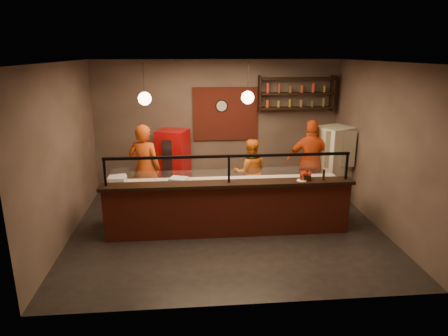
{
  "coord_description": "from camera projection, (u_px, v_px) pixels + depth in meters",
  "views": [
    {
      "loc": [
        -0.72,
        -7.24,
        3.39
      ],
      "look_at": [
        -0.04,
        0.3,
        1.16
      ],
      "focal_mm": 32.0,
      "sensor_mm": 36.0,
      "label": 1
    }
  ],
  "objects": [
    {
      "name": "sneeze_guard",
      "position": [
        229.0,
        166.0,
        7.26
      ],
      "size": [
        4.5,
        0.05,
        0.52
      ],
      "color": "white",
      "rests_on": "counter_ledge"
    },
    {
      "name": "pendant_right",
      "position": [
        248.0,
        97.0,
        7.44
      ],
      "size": [
        0.24,
        0.24,
        0.77
      ],
      "color": "black",
      "rests_on": "ceiling"
    },
    {
      "name": "brick_patch",
      "position": [
        226.0,
        114.0,
        9.78
      ],
      "size": [
        1.6,
        0.04,
        1.3
      ],
      "primitive_type": "cube",
      "color": "maroon",
      "rests_on": "wall_back"
    },
    {
      "name": "prep_tub_b",
      "position": [
        117.0,
        181.0,
        7.67
      ],
      "size": [
        0.34,
        0.28,
        0.17
      ],
      "primitive_type": "cube",
      "rotation": [
        0.0,
        0.0,
        -0.05
      ],
      "color": "white",
      "rests_on": "worktop"
    },
    {
      "name": "floor",
      "position": [
        227.0,
        228.0,
        7.94
      ],
      "size": [
        6.0,
        6.0,
        0.0
      ],
      "primitive_type": "plane",
      "color": "black",
      "rests_on": "ground"
    },
    {
      "name": "ceiling",
      "position": [
        228.0,
        62.0,
        7.03
      ],
      "size": [
        6.0,
        6.0,
        0.0
      ],
      "primitive_type": "plane",
      "rotation": [
        3.14,
        0.0,
        0.0
      ],
      "color": "#332C27",
      "rests_on": "wall_back"
    },
    {
      "name": "wall_front",
      "position": [
        247.0,
        196.0,
        5.1
      ],
      "size": [
        6.0,
        0.0,
        6.0
      ],
      "primitive_type": "plane",
      "rotation": [
        -1.57,
        0.0,
        0.0
      ],
      "color": "#715F53",
      "rests_on": "floor"
    },
    {
      "name": "small_plate",
      "position": [
        302.0,
        181.0,
        7.43
      ],
      "size": [
        0.23,
        0.23,
        0.01
      ],
      "primitive_type": "cylinder",
      "rotation": [
        0.0,
        0.0,
        0.36
      ],
      "color": "white",
      "rests_on": "counter_ledge"
    },
    {
      "name": "service_counter",
      "position": [
        229.0,
        210.0,
        7.51
      ],
      "size": [
        4.6,
        0.25,
        1.0
      ],
      "primitive_type": "cube",
      "color": "maroon",
      "rests_on": "floor"
    },
    {
      "name": "wall_clock",
      "position": [
        222.0,
        106.0,
        9.7
      ],
      "size": [
        0.3,
        0.04,
        0.3
      ],
      "primitive_type": "cylinder",
      "rotation": [
        1.57,
        0.0,
        0.0
      ],
      "color": "black",
      "rests_on": "wall_back"
    },
    {
      "name": "wall_right",
      "position": [
        381.0,
        147.0,
        7.74
      ],
      "size": [
        0.0,
        5.0,
        5.0
      ],
      "primitive_type": "plane",
      "rotation": [
        1.57,
        0.0,
        -1.57
      ],
      "color": "#715F53",
      "rests_on": "floor"
    },
    {
      "name": "pendant_left",
      "position": [
        145.0,
        99.0,
        7.28
      ],
      "size": [
        0.24,
        0.24,
        0.77
      ],
      "color": "black",
      "rests_on": "ceiling"
    },
    {
      "name": "pepper_mill",
      "position": [
        324.0,
        175.0,
        7.43
      ],
      "size": [
        0.05,
        0.05,
        0.21
      ],
      "primitive_type": "cylinder",
      "rotation": [
        0.0,
        0.0,
        -0.04
      ],
      "color": "black",
      "rests_on": "counter_ledge"
    },
    {
      "name": "counter_ledge",
      "position": [
        229.0,
        184.0,
        7.36
      ],
      "size": [
        4.7,
        0.37,
        0.06
      ],
      "primitive_type": "cube",
      "color": "black",
      "rests_on": "service_counter"
    },
    {
      "name": "prep_tub_c",
      "position": [
        178.0,
        182.0,
        7.63
      ],
      "size": [
        0.39,
        0.35,
        0.16
      ],
      "primitive_type": "cube",
      "rotation": [
        0.0,
        0.0,
        -0.37
      ],
      "color": "white",
      "rests_on": "worktop"
    },
    {
      "name": "cook_right",
      "position": [
        311.0,
        162.0,
        9.08
      ],
      "size": [
        1.2,
        0.72,
        1.92
      ],
      "primitive_type": "imported",
      "rotation": [
        0.0,
        0.0,
        2.91
      ],
      "color": "#DB4814",
      "rests_on": "floor"
    },
    {
      "name": "condiment_caddy",
      "position": [
        305.0,
        177.0,
        7.47
      ],
      "size": [
        0.21,
        0.18,
        0.11
      ],
      "primitive_type": "cube",
      "rotation": [
        0.0,
        0.0,
        -0.16
      ],
      "color": "black",
      "rests_on": "counter_ledge"
    },
    {
      "name": "wall_left",
      "position": [
        63.0,
        154.0,
        7.23
      ],
      "size": [
        0.0,
        5.0,
        5.0
      ],
      "primitive_type": "plane",
      "rotation": [
        1.57,
        0.0,
        1.57
      ],
      "color": "#715F53",
      "rests_on": "floor"
    },
    {
      "name": "prep_tub_a",
      "position": [
        118.0,
        180.0,
        7.75
      ],
      "size": [
        0.38,
        0.33,
        0.16
      ],
      "primitive_type": "cube",
      "rotation": [
        0.0,
        0.0,
        0.27
      ],
      "color": "white",
      "rests_on": "worktop"
    },
    {
      "name": "worktop",
      "position": [
        226.0,
        183.0,
        7.88
      ],
      "size": [
        4.6,
        0.75,
        0.05
      ],
      "primitive_type": "cube",
      "color": "white",
      "rests_on": "worktop_cabinet"
    },
    {
      "name": "wall_shelving",
      "position": [
        296.0,
        93.0,
        9.64
      ],
      "size": [
        1.84,
        0.28,
        0.85
      ],
      "color": "black",
      "rests_on": "wall_back"
    },
    {
      "name": "red_cooler",
      "position": [
        173.0,
        162.0,
        9.67
      ],
      "size": [
        0.86,
        0.82,
        1.58
      ],
      "primitive_type": "cube",
      "rotation": [
        0.0,
        0.0,
        -0.36
      ],
      "color": "#AF0B0C",
      "rests_on": "floor"
    },
    {
      "name": "cook_left",
      "position": [
        145.0,
        168.0,
        8.61
      ],
      "size": [
        0.79,
        0.63,
        1.91
      ],
      "primitive_type": "imported",
      "rotation": [
        0.0,
        0.0,
        2.87
      ],
      "color": "#CB4813",
      "rests_on": "floor"
    },
    {
      "name": "fridge",
      "position": [
        333.0,
        164.0,
        9.22
      ],
      "size": [
        0.94,
        0.92,
        1.74
      ],
      "primitive_type": "cube",
      "rotation": [
        0.0,
        0.0,
        0.44
      ],
      "color": "beige",
      "rests_on": "floor"
    },
    {
      "name": "worktop_cabinet",
      "position": [
        226.0,
        204.0,
        8.01
      ],
      "size": [
        4.6,
        0.75,
        0.85
      ],
      "primitive_type": "cube",
      "color": "gray",
      "rests_on": "floor"
    },
    {
      "name": "pizza_dough",
      "position": [
        241.0,
        183.0,
        7.78
      ],
      "size": [
        0.52,
        0.52,
        0.01
      ],
      "primitive_type": "cylinder",
      "rotation": [
        0.0,
        0.0,
        -0.2
      ],
      "color": "white",
      "rests_on": "worktop"
    },
    {
      "name": "cook_mid",
      "position": [
        250.0,
        173.0,
        8.91
      ],
      "size": [
        0.76,
        0.6,
        1.54
      ],
      "primitive_type": "imported",
      "rotation": [
        0.0,
        0.0,
        3.12
      ],
      "color": "orange",
      "rests_on": "floor"
    },
    {
      "name": "rolling_pin",
      "position": [
        139.0,
        184.0,
        7.65
      ],
      "size": [
        0.41,
        0.1,
        0.07
      ],
      "primitive_type": "cylinder",
      "rotation": [
        0.0,
        1.57,
        -0.09
      ],
      "color": "yellow",
      "rests_on": "worktop"
    },
    {
      "name": "wall_back",
      "position": [
        217.0,
        126.0,
        9.87
      ],
      "size": [
        6.0,
        0.0,
        6.0
      ],
      "primitive_type": "plane",
      "rotation": [
        1.57,
        0.0,
        0.0
      ],
      "color": "#715F53",
      "rests_on": "floor"
    }
  ]
}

